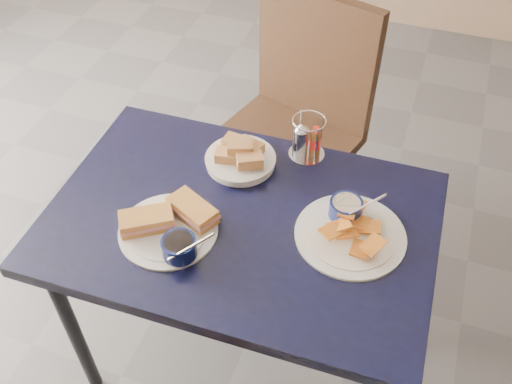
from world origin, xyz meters
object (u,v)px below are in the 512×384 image
(condiment_caddy, at_px, (306,140))
(dining_table, at_px, (241,235))
(plantain_plate, at_px, (349,226))
(chair_far, at_px, (290,111))
(bread_basket, at_px, (241,157))
(sandwich_plate, at_px, (171,226))

(condiment_caddy, bearing_deg, dining_table, -107.23)
(plantain_plate, relative_size, condiment_caddy, 2.18)
(chair_far, distance_m, condiment_caddy, 0.48)
(dining_table, distance_m, chair_far, 0.71)
(bread_basket, bearing_deg, condiment_caddy, 31.47)
(condiment_caddy, bearing_deg, sandwich_plate, -120.79)
(bread_basket, distance_m, condiment_caddy, 0.20)
(sandwich_plate, height_order, condiment_caddy, condiment_caddy)
(dining_table, bearing_deg, sandwich_plate, -144.06)
(dining_table, relative_size, chair_far, 1.05)
(bread_basket, bearing_deg, sandwich_plate, -104.11)
(sandwich_plate, bearing_deg, condiment_caddy, 59.21)
(dining_table, xyz_separation_m, sandwich_plate, (-0.15, -0.11, 0.10))
(dining_table, bearing_deg, chair_far, 95.19)
(dining_table, height_order, plantain_plate, plantain_plate)
(bread_basket, bearing_deg, chair_far, 88.67)
(dining_table, xyz_separation_m, plantain_plate, (0.29, 0.05, 0.10))
(dining_table, xyz_separation_m, condiment_caddy, (0.10, 0.31, 0.13))
(dining_table, xyz_separation_m, chair_far, (-0.06, 0.70, -0.09))
(chair_far, relative_size, sandwich_plate, 3.39)
(dining_table, relative_size, sandwich_plate, 3.56)
(plantain_plate, bearing_deg, condiment_caddy, 127.01)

